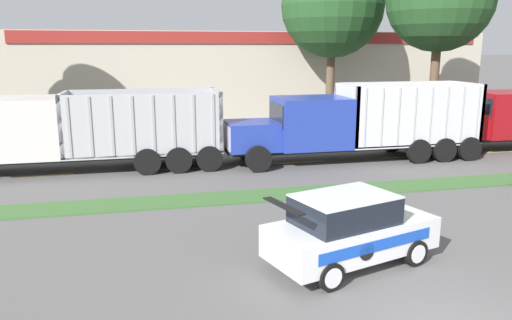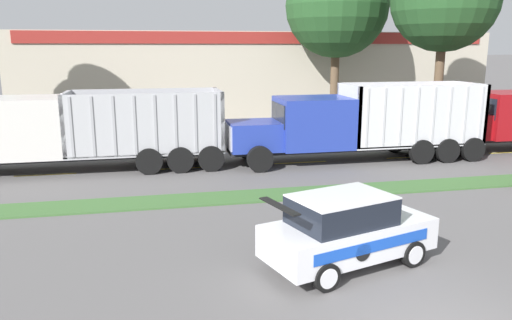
# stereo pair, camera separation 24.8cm
# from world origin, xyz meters

# --- Properties ---
(grass_verge) EXTENTS (120.00, 1.46, 0.06)m
(grass_verge) POSITION_xyz_m (0.00, 9.16, 0.03)
(grass_verge) COLOR #3D6633
(grass_verge) RESTS_ON ground_plane
(centre_line_3) EXTENTS (2.40, 0.14, 0.01)m
(centre_line_3) POSITION_xyz_m (-9.26, 13.89, 0.00)
(centre_line_3) COLOR yellow
(centre_line_3) RESTS_ON ground_plane
(centre_line_4) EXTENTS (2.40, 0.14, 0.01)m
(centre_line_4) POSITION_xyz_m (-3.86, 13.89, 0.00)
(centre_line_4) COLOR yellow
(centre_line_4) RESTS_ON ground_plane
(centre_line_5) EXTENTS (2.40, 0.14, 0.01)m
(centre_line_5) POSITION_xyz_m (1.54, 13.89, 0.00)
(centre_line_5) COLOR yellow
(centre_line_5) RESTS_ON ground_plane
(centre_line_6) EXTENTS (2.40, 0.14, 0.01)m
(centre_line_6) POSITION_xyz_m (6.94, 13.89, 0.00)
(centre_line_6) COLOR yellow
(centre_line_6) RESTS_ON ground_plane
(centre_line_7) EXTENTS (2.40, 0.14, 0.01)m
(centre_line_7) POSITION_xyz_m (12.34, 13.89, 0.00)
(centre_line_7) COLOR yellow
(centre_line_7) RESTS_ON ground_plane
(dump_truck_mid) EXTENTS (11.63, 2.84, 3.45)m
(dump_truck_mid) POSITION_xyz_m (3.23, 13.83, 1.57)
(dump_truck_mid) COLOR black
(dump_truck_mid) RESTS_ON ground_plane
(dump_truck_far_right) EXTENTS (11.50, 2.84, 3.31)m
(dump_truck_far_right) POSITION_xyz_m (-8.67, 14.40, 1.60)
(dump_truck_far_right) COLOR black
(dump_truck_far_right) RESTS_ON ground_plane
(rally_car) EXTENTS (4.40, 2.85, 1.78)m
(rally_car) POSITION_xyz_m (-0.56, 3.30, 0.89)
(rally_car) COLOR white
(rally_car) RESTS_ON ground_plane
(store_building_backdrop) EXTENTS (34.95, 12.10, 6.15)m
(store_building_backdrop) POSITION_xyz_m (3.21, 33.75, 3.08)
(store_building_backdrop) COLOR #BCB29E
(store_building_backdrop) RESTS_ON ground_plane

